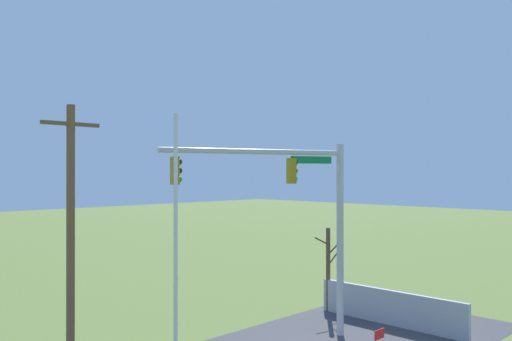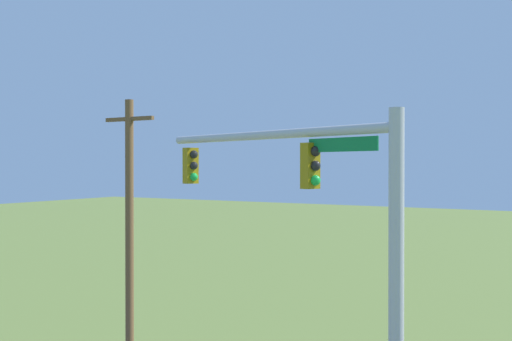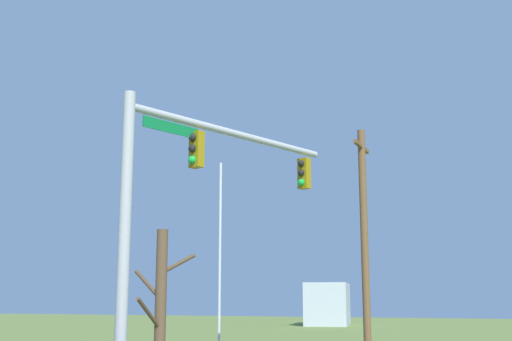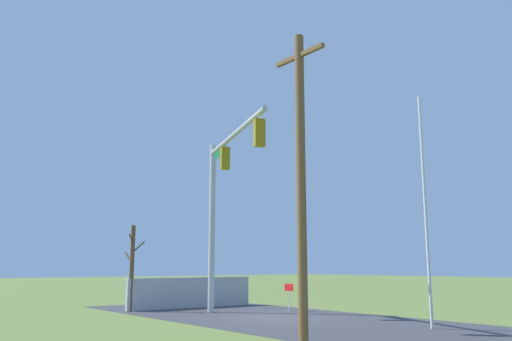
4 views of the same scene
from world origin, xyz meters
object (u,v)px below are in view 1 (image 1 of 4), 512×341
Objects in this scene: signal_mast at (299,203)px; bare_tree at (328,268)px; utility_pole at (71,236)px; open_sign at (379,339)px; flagpole at (176,278)px.

signal_mast is 5.80m from bare_tree.
bare_tree is (4.39, 1.93, -3.25)m from signal_mast.
utility_pole is 12.42m from bare_tree.
bare_tree is 3.15× the size of open_sign.
open_sign is (-0.13, -3.57, -4.33)m from signal_mast.
utility_pole reaches higher than open_sign.
utility_pole is at bearing 140.33° from open_sign.
flagpole reaches higher than bare_tree.
utility_pole is 6.98× the size of open_sign.
flagpole is 13.29m from bare_tree.
signal_mast is 6.16× the size of open_sign.
open_sign is (7.63, -6.32, -3.52)m from utility_pole.
open_sign is (-4.52, -5.50, -1.07)m from bare_tree.
signal_mast is at bearing -19.58° from utility_pole.
signal_mast reaches higher than open_sign.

